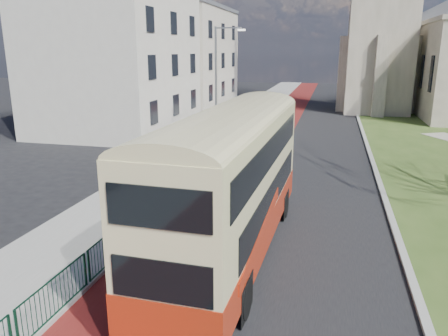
% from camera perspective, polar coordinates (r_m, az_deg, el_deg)
% --- Properties ---
extents(ground, '(160.00, 160.00, 0.00)m').
position_cam_1_polar(ground, '(14.15, -2.15, -12.55)').
color(ground, black).
rests_on(ground, ground).
extents(road_carriageway, '(9.00, 120.00, 0.01)m').
position_cam_1_polar(road_carriageway, '(32.76, 10.10, 3.36)').
color(road_carriageway, black).
rests_on(road_carriageway, ground).
extents(bus_lane, '(3.40, 120.00, 0.01)m').
position_cam_1_polar(bus_lane, '(33.03, 5.42, 3.63)').
color(bus_lane, '#591414').
rests_on(bus_lane, ground).
extents(pavement_west, '(4.00, 120.00, 0.12)m').
position_cam_1_polar(pavement_west, '(33.78, -0.98, 4.04)').
color(pavement_west, gray).
rests_on(pavement_west, ground).
extents(kerb_west, '(0.25, 120.00, 0.13)m').
position_cam_1_polar(kerb_west, '(33.33, 2.36, 3.89)').
color(kerb_west, '#999993').
rests_on(kerb_west, ground).
extents(kerb_east, '(0.25, 80.00, 0.13)m').
position_cam_1_polar(kerb_east, '(34.74, 17.94, 3.63)').
color(kerb_east, '#999993').
rests_on(kerb_east, ground).
extents(pedestrian_railing, '(0.07, 24.00, 1.12)m').
position_cam_1_polar(pedestrian_railing, '(18.30, -7.63, -4.19)').
color(pedestrian_railing, '#0C3622').
rests_on(pedestrian_railing, ground).
extents(street_block_near, '(10.30, 14.30, 13.00)m').
position_cam_1_polar(street_block_near, '(38.27, -13.80, 14.66)').
color(street_block_near, beige).
rests_on(street_block_near, ground).
extents(street_block_far, '(10.30, 16.30, 11.50)m').
position_cam_1_polar(street_block_far, '(53.01, -5.58, 14.23)').
color(street_block_far, beige).
rests_on(street_block_far, ground).
extents(streetlamp, '(2.13, 0.18, 8.00)m').
position_cam_1_polar(streetlamp, '(31.10, -0.79, 11.51)').
color(streetlamp, gray).
rests_on(streetlamp, pavement_west).
extents(bus, '(2.94, 11.28, 4.68)m').
position_cam_1_polar(bus, '(13.88, 1.02, -1.19)').
color(bus, '#A4250F').
rests_on(bus, ground).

